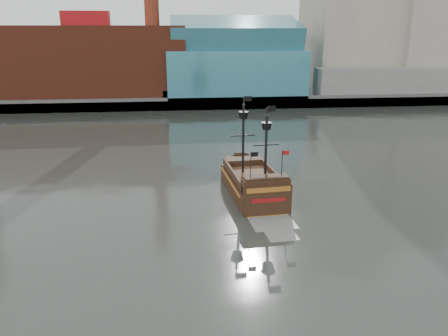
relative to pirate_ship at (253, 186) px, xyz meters
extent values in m
plane|color=#252723|center=(-4.37, -12.26, -0.97)|extent=(400.00, 400.00, 0.00)
cube|color=slate|center=(-4.37, 79.74, 0.03)|extent=(220.00, 60.00, 2.00)
cube|color=#4C4C49|center=(-4.37, 50.24, 0.33)|extent=(220.00, 1.00, 2.60)
cube|color=maroon|center=(-26.37, 59.74, 8.53)|extent=(42.00, 18.00, 15.00)
cube|color=teal|center=(5.63, 57.74, 6.03)|extent=(30.00, 16.00, 10.00)
cube|color=gray|center=(53.63, 63.74, 20.03)|extent=(18.00, 18.00, 38.00)
cube|color=slate|center=(43.63, 53.74, 4.03)|extent=(40.00, 6.00, 6.00)
cube|color=teal|center=(5.63, 57.74, 14.03)|extent=(28.00, 14.94, 8.78)
cube|color=black|center=(-0.02, 0.25, -0.42)|extent=(5.45, 11.31, 2.38)
cube|color=#452C19|center=(-0.02, 0.25, 0.91)|extent=(4.91, 10.18, 0.27)
cube|color=black|center=(-0.38, 4.63, 1.23)|extent=(4.05, 2.50, 0.91)
cube|color=black|center=(0.37, -4.49, 1.59)|extent=(4.45, 1.81, 1.65)
cube|color=black|center=(0.44, -5.32, 0.13)|extent=(4.48, 0.59, 3.66)
cube|color=#A15E1F|center=(0.45, -5.45, 1.59)|extent=(4.11, 0.41, 0.46)
cube|color=maroon|center=(0.45, -5.45, 0.59)|extent=(3.19, 0.33, 0.37)
cylinder|color=black|center=(-0.86, 1.56, 4.61)|extent=(0.28, 0.28, 7.13)
cylinder|color=black|center=(0.93, -1.32, 4.33)|extent=(0.28, 0.28, 6.58)
cone|color=black|center=(-0.86, 1.56, 7.08)|extent=(1.08, 1.08, 0.64)
cone|color=black|center=(0.93, -1.32, 6.53)|extent=(1.08, 1.08, 0.64)
cube|color=black|center=(-0.45, 1.59, 8.72)|extent=(0.82, 0.09, 0.50)
cube|color=black|center=(1.34, -1.29, 8.17)|extent=(0.82, 0.09, 0.50)
cube|color=#939893|center=(0.56, -6.85, -0.96)|extent=(4.14, 3.60, 0.01)
camera|label=1|loc=(-7.50, -41.48, 15.38)|focal=35.00mm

